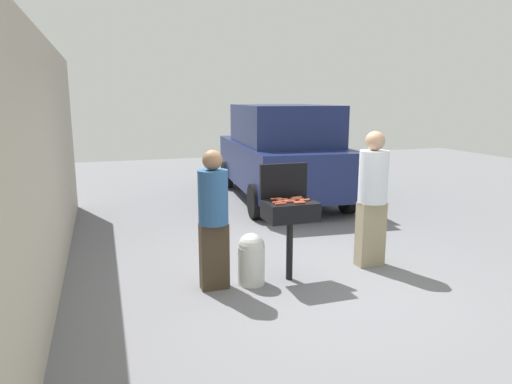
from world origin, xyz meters
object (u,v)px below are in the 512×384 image
at_px(hot_dog_2, 290,202).
at_px(hot_dog_8, 300,203).
at_px(hot_dog_10, 283,201).
at_px(propane_tank, 251,258).
at_px(hot_dog_4, 298,199).
at_px(hot_dog_0, 281,204).
at_px(hot_dog_12, 278,202).
at_px(hot_dog_5, 297,198).
at_px(bbq_grill, 290,214).
at_px(hot_dog_11, 276,199).
at_px(hot_dog_9, 296,198).
at_px(hot_dog_7, 305,200).
at_px(hot_dog_1, 282,200).
at_px(hot_dog_6, 289,200).
at_px(parked_minivan, 281,152).
at_px(hot_dog_3, 298,202).
at_px(person_right, 372,194).
at_px(person_left, 213,215).

distance_m(hot_dog_2, hot_dog_8, 0.12).
xyz_separation_m(hot_dog_10, propane_tank, (-0.37, 0.03, -0.66)).
height_order(hot_dog_2, hot_dog_4, same).
bearing_deg(hot_dog_0, hot_dog_12, 94.46).
distance_m(hot_dog_5, hot_dog_10, 0.28).
xyz_separation_m(bbq_grill, propane_tank, (-0.48, 0.01, -0.50)).
distance_m(hot_dog_11, propane_tank, 0.75).
bearing_deg(hot_dog_4, hot_dog_12, -164.80).
relative_size(bbq_grill, hot_dog_5, 7.44).
bearing_deg(hot_dog_8, hot_dog_11, 122.99).
height_order(hot_dog_8, hot_dog_12, same).
bearing_deg(hot_dog_9, hot_dog_7, -63.04).
height_order(hot_dog_1, propane_tank, hot_dog_1).
xyz_separation_m(hot_dog_6, hot_dog_8, (0.06, -0.17, 0.00)).
bearing_deg(hot_dog_5, hot_dog_1, -167.28).
distance_m(hot_dog_6, hot_dog_8, 0.18).
distance_m(hot_dog_2, hot_dog_10, 0.08).
relative_size(hot_dog_4, hot_dog_11, 1.00).
distance_m(hot_dog_9, hot_dog_11, 0.24).
xyz_separation_m(hot_dog_6, hot_dog_7, (0.17, -0.05, 0.00)).
relative_size(bbq_grill, parked_minivan, 0.21).
bearing_deg(hot_dog_1, hot_dog_8, -60.36).
height_order(hot_dog_2, hot_dog_8, same).
bearing_deg(hot_dog_11, bbq_grill, -44.73).
height_order(hot_dog_3, hot_dog_4, same).
xyz_separation_m(hot_dog_2, hot_dog_7, (0.20, 0.03, 0.00)).
xyz_separation_m(hot_dog_3, parked_minivan, (1.50, 4.37, 0.05)).
xyz_separation_m(hot_dog_4, hot_dog_12, (-0.30, -0.08, 0.00)).
xyz_separation_m(hot_dog_0, hot_dog_11, (0.04, 0.26, 0.00)).
bearing_deg(hot_dog_0, propane_tank, 155.02).
relative_size(hot_dog_8, hot_dog_9, 1.00).
xyz_separation_m(hot_dog_5, propane_tank, (-0.61, -0.11, -0.66)).
relative_size(person_right, parked_minivan, 0.39).
distance_m(hot_dog_1, hot_dog_11, 0.08).
distance_m(hot_dog_1, hot_dog_7, 0.27).
bearing_deg(hot_dog_2, parked_minivan, 69.81).
distance_m(hot_dog_4, hot_dog_5, 0.09).
distance_m(bbq_grill, hot_dog_4, 0.20).
distance_m(hot_dog_11, person_right, 1.32).
xyz_separation_m(hot_dog_2, hot_dog_10, (-0.07, 0.04, 0.00)).
height_order(bbq_grill, person_right, person_right).
bearing_deg(hot_dog_8, hot_dog_7, 46.04).
relative_size(bbq_grill, hot_dog_1, 7.44).
distance_m(hot_dog_3, hot_dog_4, 0.15).
bearing_deg(parked_minivan, hot_dog_7, 76.94).
bearing_deg(hot_dog_11, person_right, -0.28).
height_order(hot_dog_3, propane_tank, hot_dog_3).
bearing_deg(hot_dog_1, person_left, -176.54).
relative_size(bbq_grill, hot_dog_12, 7.44).
height_order(hot_dog_0, hot_dog_5, same).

